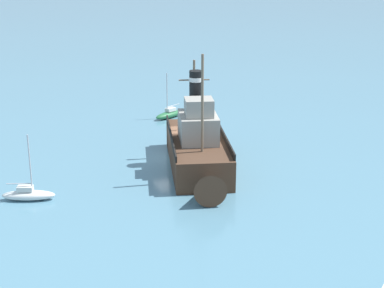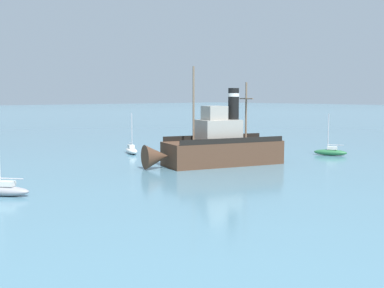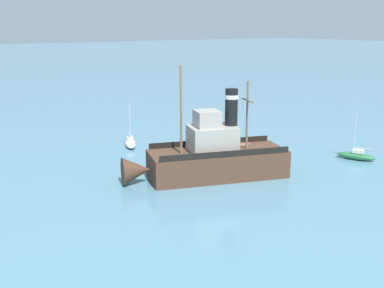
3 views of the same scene
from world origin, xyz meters
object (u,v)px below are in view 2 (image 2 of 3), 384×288
old_tugboat (218,147)px  sailboat_white (131,150)px  sailboat_grey (4,190)px  sailboat_green (330,152)px

old_tugboat → sailboat_white: bearing=4.0°
old_tugboat → sailboat_grey: bearing=91.5°
sailboat_green → sailboat_white: bearing=43.5°
sailboat_white → sailboat_green: size_ratio=1.00×
old_tugboat → sailboat_grey: (-0.58, 21.90, -1.40)m
sailboat_grey → sailboat_green: size_ratio=1.00×
sailboat_white → sailboat_grey: (-14.35, 20.92, 0.00)m
sailboat_grey → sailboat_green: 37.41m
old_tugboat → sailboat_white: old_tugboat is taller
old_tugboat → sailboat_white: size_ratio=3.01×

